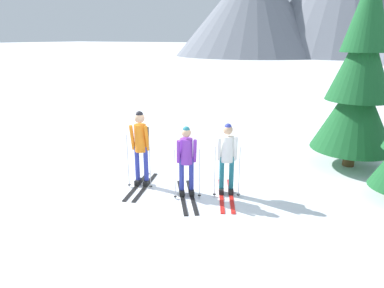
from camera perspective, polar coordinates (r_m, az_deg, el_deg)
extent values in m
plane|color=white|center=(8.37, -1.68, -7.49)|extent=(400.00, 400.00, 0.00)
cube|color=black|center=(8.59, -7.58, -6.90)|extent=(0.56, 1.66, 0.02)
cube|color=black|center=(8.65, -8.97, -6.76)|extent=(0.56, 1.66, 0.02)
cube|color=black|center=(8.64, -7.39, -6.21)|extent=(0.18, 0.28, 0.12)
cylinder|color=#2D389E|center=(8.47, -7.51, -3.25)|extent=(0.11, 0.11, 0.87)
cube|color=black|center=(8.71, -8.77, -6.08)|extent=(0.18, 0.28, 0.12)
cylinder|color=#2D389E|center=(8.54, -8.91, -3.14)|extent=(0.11, 0.11, 0.87)
cylinder|color=orange|center=(8.30, -8.40, 0.98)|extent=(0.28, 0.28, 0.66)
sphere|color=tan|center=(8.18, -8.54, 4.22)|extent=(0.24, 0.24, 0.24)
sphere|color=black|center=(8.17, -8.57, 4.70)|extent=(0.18, 0.18, 0.18)
cylinder|color=orange|center=(8.19, -7.35, 0.92)|extent=(0.13, 0.22, 0.62)
cylinder|color=orange|center=(8.31, -9.71, 1.05)|extent=(0.13, 0.22, 0.62)
cylinder|color=#A5A5AD|center=(8.23, -6.87, -3.11)|extent=(0.02, 0.02, 1.31)
cylinder|color=black|center=(8.45, -6.73, -6.90)|extent=(0.07, 0.07, 0.01)
cylinder|color=#A5A5AD|center=(8.40, -10.38, -2.84)|extent=(0.02, 0.02, 1.31)
cylinder|color=black|center=(8.62, -10.17, -6.56)|extent=(0.07, 0.07, 0.01)
cube|color=black|center=(8.45, -8.03, 1.51)|extent=(0.29, 0.23, 0.36)
cube|color=black|center=(8.03, -0.03, -8.49)|extent=(1.08, 1.53, 0.02)
cube|color=black|center=(8.01, -1.61, -8.56)|extent=(1.08, 1.53, 0.02)
cube|color=black|center=(8.09, -0.11, -7.74)|extent=(0.24, 0.28, 0.12)
cylinder|color=#2D389E|center=(7.93, -0.11, -4.95)|extent=(0.11, 0.11, 0.77)
cube|color=black|center=(8.07, -1.68, -7.81)|extent=(0.24, 0.28, 0.12)
cylinder|color=#2D389E|center=(7.91, -1.70, -5.02)|extent=(0.11, 0.11, 0.77)
cylinder|color=purple|center=(7.72, -0.92, -1.18)|extent=(0.28, 0.28, 0.58)
sphere|color=tan|center=(7.60, -0.94, 1.86)|extent=(0.21, 0.21, 0.21)
sphere|color=#1E6B7A|center=(7.59, -0.94, 2.31)|extent=(0.16, 0.16, 0.16)
cylinder|color=purple|center=(7.68, 0.46, -1.15)|extent=(0.17, 0.20, 0.55)
cylinder|color=purple|center=(7.65, -2.22, -1.25)|extent=(0.17, 0.20, 0.55)
cylinder|color=#A5A5AD|center=(7.75, 1.22, -4.90)|extent=(0.02, 0.02, 1.15)
cylinder|color=black|center=(7.96, 1.20, -8.35)|extent=(0.07, 0.07, 0.01)
cylinder|color=#A5A5AD|center=(7.70, -2.78, -5.07)|extent=(0.02, 0.02, 1.15)
cylinder|color=black|center=(7.91, -2.72, -8.54)|extent=(0.07, 0.07, 0.01)
cube|color=#4C7238|center=(7.88, -1.05, -0.59)|extent=(0.31, 0.28, 0.36)
cube|color=red|center=(8.13, 6.36, -8.27)|extent=(0.83, 1.66, 0.02)
cube|color=red|center=(8.12, 4.79, -8.26)|extent=(0.83, 1.66, 0.02)
cube|color=black|center=(8.19, 6.33, -7.53)|extent=(0.21, 0.28, 0.12)
cylinder|color=#1E6B7A|center=(8.02, 6.43, -4.69)|extent=(0.11, 0.11, 0.79)
cube|color=black|center=(8.18, 4.78, -7.52)|extent=(0.21, 0.28, 0.12)
cylinder|color=#1E6B7A|center=(8.01, 4.86, -4.68)|extent=(0.11, 0.11, 0.79)
cylinder|color=white|center=(7.82, 5.77, -0.78)|extent=(0.28, 0.28, 0.59)
sphere|color=tan|center=(7.70, 5.86, 2.31)|extent=(0.21, 0.21, 0.21)
sphere|color=#2D389E|center=(7.68, 5.88, 2.78)|extent=(0.16, 0.16, 0.16)
cylinder|color=white|center=(7.77, 7.12, -0.82)|extent=(0.15, 0.21, 0.57)
cylinder|color=white|center=(7.75, 4.46, -0.78)|extent=(0.15, 0.21, 0.57)
cylinder|color=#A5A5AD|center=(7.84, 7.70, -4.66)|extent=(0.02, 0.02, 1.19)
cylinder|color=black|center=(8.05, 7.55, -8.19)|extent=(0.07, 0.07, 0.01)
cylinder|color=#A5A5AD|center=(7.81, 3.74, -4.62)|extent=(0.02, 0.02, 1.19)
cylinder|color=black|center=(8.02, 3.67, -8.17)|extent=(0.07, 0.07, 0.01)
cube|color=maroon|center=(7.97, 5.71, -0.20)|extent=(0.30, 0.25, 0.36)
cylinder|color=#51381E|center=(10.67, 24.36, -0.65)|extent=(0.32, 0.32, 1.01)
cone|color=#195628|center=(10.42, 25.08, 4.97)|extent=(2.17, 2.17, 2.14)
cone|color=#195628|center=(10.26, 26.04, 12.36)|extent=(1.66, 1.66, 2.14)
cone|color=#195628|center=(10.27, 26.99, 19.22)|extent=(1.18, 1.18, 2.14)
cone|color=slate|center=(70.87, 9.95, 20.91)|extent=(29.07, 29.07, 17.01)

